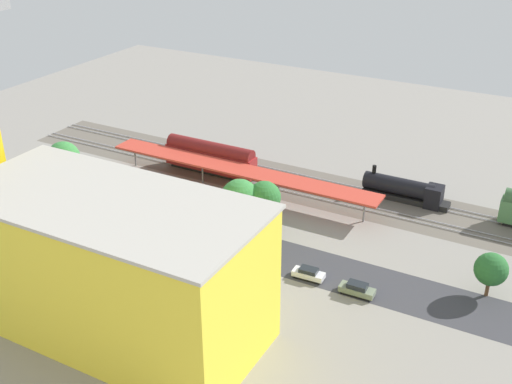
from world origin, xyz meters
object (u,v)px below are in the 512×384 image
parked_car_1 (308,274)px  parked_car_4 (176,239)px  parked_car_0 (357,290)px  street_tree_1 (240,198)px  construction_building (114,268)px  box_truck_2 (220,272)px  box_truck_0 (152,248)px  freight_coach_far (210,156)px  street_tree_2 (64,158)px  parked_car_3 (219,249)px  traffic_light (239,200)px  platform_canopy_near (239,170)px  parked_car_2 (256,261)px  parked_car_6 (100,216)px  parked_car_7 (68,203)px  parked_car_5 (137,226)px  street_tree_0 (491,269)px  street_tree_3 (264,198)px  box_truck_1 (222,267)px  locomotive (406,190)px

parked_car_1 → parked_car_4: 21.60m
parked_car_0 → street_tree_1: street_tree_1 is taller
construction_building → box_truck_2: construction_building is taller
box_truck_2 → street_tree_1: 15.03m
box_truck_0 → freight_coach_far: bearing=-74.0°
street_tree_2 → parked_car_3: bearing=168.2°
parked_car_3 → traffic_light: bearing=-81.2°
platform_canopy_near → parked_car_2: size_ratio=12.04×
freight_coach_far → parked_car_4: freight_coach_far is taller
freight_coach_far → street_tree_1: 22.75m
construction_building → street_tree_1: (-1.12, -27.83, -3.01)m
parked_car_2 → parked_car_6: (28.73, 0.16, -0.04)m
parked_car_7 → parked_car_2: bearing=179.1°
parked_car_1 → street_tree_2: street_tree_2 is taller
platform_canopy_near → construction_building: 40.52m
freight_coach_far → parked_car_6: 25.05m
parked_car_5 → box_truck_0: size_ratio=0.47×
street_tree_2 → street_tree_1: bearing=179.3°
street_tree_0 → construction_building: bearing=36.4°
box_truck_0 → street_tree_3: 18.75m
parked_car_4 → parked_car_2: bearing=-179.0°
street_tree_1 → freight_coach_far: bearing=-46.2°
parked_car_1 → construction_building: (16.03, 20.76, 7.93)m
parked_car_0 → traffic_light: traffic_light is taller
parked_car_0 → traffic_light: bearing=-20.3°
box_truck_1 → parked_car_2: bearing=-117.8°
platform_canopy_near → street_tree_2: street_tree_2 is taller
box_truck_0 → street_tree_3: (-10.51, -15.00, 4.02)m
parked_car_0 → parked_car_7: (51.39, -0.30, -0.01)m
parked_car_5 → box_truck_0: 9.03m
street_tree_2 → parked_car_2: bearing=169.5°
parked_car_0 → parked_car_7: bearing=-0.3°
street_tree_3 → parked_car_7: bearing=15.4°
box_truck_2 → parked_car_3: bearing=-56.9°
street_tree_2 → platform_canopy_near: bearing=-158.8°
freight_coach_far → street_tree_1: (-15.66, 16.33, 2.40)m
freight_coach_far → street_tree_0: street_tree_0 is taller
parked_car_0 → street_tree_2: street_tree_2 is taller
platform_canopy_near → box_truck_0: (0.22, 25.17, -2.39)m
construction_building → street_tree_0: size_ratio=5.63×
parked_car_7 → box_truck_2: size_ratio=0.50×
box_truck_1 → street_tree_3: bearing=-85.6°
parked_car_1 → parked_car_6: size_ratio=1.06×
street_tree_2 → traffic_light: bearing=-179.1°
locomotive → parked_car_0: bearing=94.2°
traffic_light → parked_car_3: bearing=98.8°
parked_car_1 → locomotive: bearing=-99.7°
parked_car_3 → parked_car_5: size_ratio=1.04×
street_tree_0 → parked_car_3: bearing=12.2°
platform_canopy_near → box_truck_2: size_ratio=6.01×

